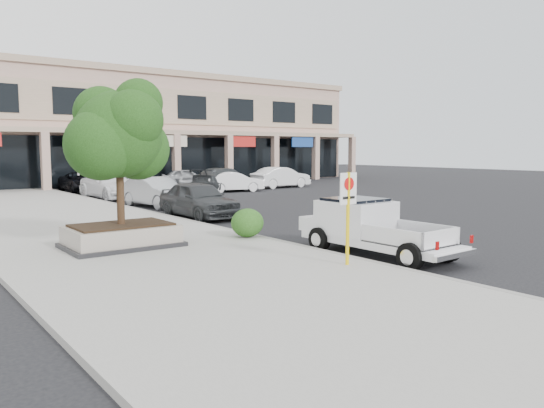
{
  "coord_description": "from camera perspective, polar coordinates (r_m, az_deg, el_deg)",
  "views": [
    {
      "loc": [
        -11.68,
        -11.62,
        3.04
      ],
      "look_at": [
        -1.73,
        1.5,
        1.3
      ],
      "focal_mm": 35.0,
      "sensor_mm": 36.0,
      "label": 1
    }
  ],
  "objects": [
    {
      "name": "pickup_truck",
      "position": [
        15.23,
        11.47,
        -2.57
      ],
      "size": [
        1.98,
        5.08,
        1.59
      ],
      "primitive_type": null,
      "rotation": [
        0.0,
        0.0,
        0.02
      ],
      "color": "white",
      "rests_on": "ground"
    },
    {
      "name": "lot_car_a",
      "position": [
        36.42,
        -15.06,
        2.25
      ],
      "size": [
        4.65,
        2.26,
        1.53
      ],
      "primitive_type": "imported",
      "rotation": [
        0.0,
        0.0,
        1.67
      ],
      "color": "#ACAFB5",
      "rests_on": "ground"
    },
    {
      "name": "curb_car_c",
      "position": [
        33.74,
        -17.08,
        1.92
      ],
      "size": [
        2.6,
        5.5,
        1.55
      ],
      "primitive_type": "imported",
      "rotation": [
        0.0,
        0.0,
        0.08
      ],
      "color": "white",
      "rests_on": "ground"
    },
    {
      "name": "lot_car_b",
      "position": [
        37.06,
        -4.18,
        2.39
      ],
      "size": [
        4.39,
        2.17,
        1.38
      ],
      "primitive_type": "imported",
      "rotation": [
        0.0,
        0.0,
        1.4
      ],
      "color": "white",
      "rests_on": "ground"
    },
    {
      "name": "curb_car_d",
      "position": [
        39.08,
        -19.75,
        2.24
      ],
      "size": [
        2.51,
        5.07,
        1.38
      ],
      "primitive_type": "imported",
      "rotation": [
        0.0,
        0.0,
        -0.04
      ],
      "color": "black",
      "rests_on": "ground"
    },
    {
      "name": "strip_mall",
      "position": [
        49.65,
        -13.94,
        7.83
      ],
      "size": [
        40.55,
        12.43,
        9.5
      ],
      "color": "tan",
      "rests_on": "ground"
    },
    {
      "name": "lot_car_c",
      "position": [
        38.22,
        -5.19,
        2.69
      ],
      "size": [
        6.12,
        4.45,
        1.65
      ],
      "primitive_type": "imported",
      "rotation": [
        0.0,
        0.0,
        2.0
      ],
      "color": "#323537",
      "rests_on": "ground"
    },
    {
      "name": "sidewalk",
      "position": [
        18.9,
        -17.66,
        -3.27
      ],
      "size": [
        8.0,
        52.0,
        0.15
      ],
      "primitive_type": "cube",
      "color": "gray",
      "rests_on": "ground"
    },
    {
      "name": "hedge",
      "position": [
        17.27,
        -2.66,
        -2.03
      ],
      "size": [
        1.1,
        0.99,
        0.93
      ],
      "primitive_type": "ellipsoid",
      "color": "#204614",
      "rests_on": "sidewalk"
    },
    {
      "name": "lot_car_f",
      "position": [
        40.83,
        0.97,
        2.88
      ],
      "size": [
        4.89,
        1.88,
        1.59
      ],
      "primitive_type": "imported",
      "rotation": [
        0.0,
        0.0,
        1.61
      ],
      "color": "silver",
      "rests_on": "ground"
    },
    {
      "name": "curb_car_a",
      "position": [
        23.37,
        -7.9,
        0.49
      ],
      "size": [
        1.91,
        4.72,
        1.61
      ],
      "primitive_type": "imported",
      "rotation": [
        0.0,
        0.0,
        0.0
      ],
      "color": "#2D3032",
      "rests_on": "ground"
    },
    {
      "name": "planter",
      "position": [
        16.21,
        -15.87,
        -3.3
      ],
      "size": [
        3.2,
        2.2,
        0.68
      ],
      "color": "black",
      "rests_on": "sidewalk"
    },
    {
      "name": "ground",
      "position": [
        16.75,
        7.86,
        -4.48
      ],
      "size": [
        120.0,
        120.0,
        0.0
      ],
      "primitive_type": "plane",
      "color": "black",
      "rests_on": "ground"
    },
    {
      "name": "curb_car_b",
      "position": [
        28.09,
        -12.38,
        1.26
      ],
      "size": [
        2.23,
        4.85,
        1.54
      ],
      "primitive_type": "imported",
      "rotation": [
        0.0,
        0.0,
        0.13
      ],
      "color": "#9DA0A5",
      "rests_on": "ground"
    },
    {
      "name": "lot_car_d",
      "position": [
        38.84,
        -16.5,
        2.28
      ],
      "size": [
        4.84,
        2.37,
        1.32
      ],
      "primitive_type": "imported",
      "rotation": [
        0.0,
        0.0,
        1.53
      ],
      "color": "black",
      "rests_on": "ground"
    },
    {
      "name": "no_parking_sign",
      "position": [
        13.16,
        8.18,
        -0.16
      ],
      "size": [
        0.55,
        0.09,
        2.3
      ],
      "color": "yellow",
      "rests_on": "sidewalk"
    },
    {
      "name": "lot_car_e",
      "position": [
        43.61,
        -9.2,
        2.88
      ],
      "size": [
        4.42,
        3.1,
        1.4
      ],
      "primitive_type": "imported",
      "rotation": [
        0.0,
        0.0,
        1.18
      ],
      "color": "#AAADB2",
      "rests_on": "ground"
    },
    {
      "name": "curb",
      "position": [
        20.54,
        -7.21,
        -2.31
      ],
      "size": [
        0.2,
        52.0,
        0.15
      ],
      "primitive_type": "cube",
      "color": "gray",
      "rests_on": "ground"
    },
    {
      "name": "planter_tree",
      "position": [
        16.21,
        -15.93,
        7.13
      ],
      "size": [
        2.9,
        2.55,
        4.0
      ],
      "color": "#2F1F12",
      "rests_on": "planter"
    }
  ]
}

